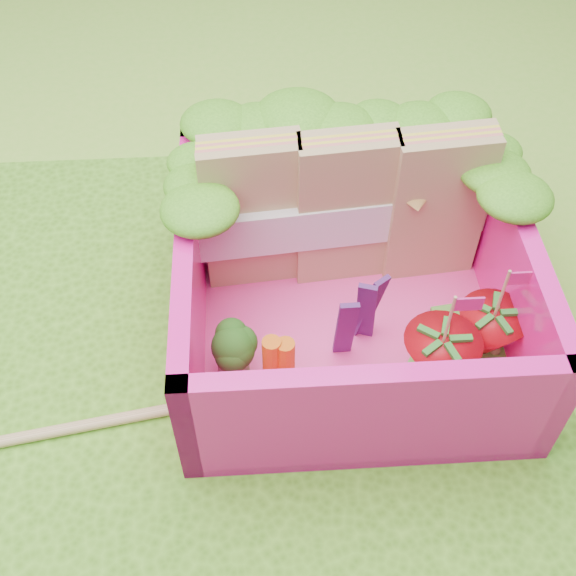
% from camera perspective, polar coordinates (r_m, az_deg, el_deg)
% --- Properties ---
extents(ground, '(14.00, 14.00, 0.00)m').
position_cam_1_polar(ground, '(2.92, -4.62, -6.07)').
color(ground, '#84D03A').
rests_on(ground, ground).
extents(placemat, '(2.60, 2.60, 0.03)m').
position_cam_1_polar(placemat, '(2.91, -4.64, -5.90)').
color(placemat, '#4C8E20').
rests_on(placemat, ground).
extents(bento_floor, '(1.30, 1.30, 0.05)m').
position_cam_1_polar(bento_floor, '(2.99, 4.68, -2.60)').
color(bento_floor, '#FF419D').
rests_on(bento_floor, placemat).
extents(bento_box, '(1.30, 1.30, 0.55)m').
position_cam_1_polar(bento_box, '(2.80, 5.00, 0.56)').
color(bento_box, '#FD1598').
rests_on(bento_box, placemat).
extents(lettuce_ruffle, '(1.43, 0.77, 0.11)m').
position_cam_1_polar(lettuce_ruffle, '(2.90, 4.38, 11.64)').
color(lettuce_ruffle, '#3A8A19').
rests_on(lettuce_ruffle, bento_box).
extents(sandwich_stack, '(1.25, 0.28, 0.69)m').
position_cam_1_polar(sandwich_stack, '(2.91, 4.57, 6.22)').
color(sandwich_stack, tan).
rests_on(sandwich_stack, bento_floor).
extents(broccoli, '(0.31, 0.31, 0.25)m').
position_cam_1_polar(broccoli, '(2.66, -4.46, -4.70)').
color(broccoli, '#64AB53').
rests_on(broccoli, bento_floor).
extents(carrot_sticks, '(0.12, 0.07, 0.27)m').
position_cam_1_polar(carrot_sticks, '(2.65, -0.74, -6.06)').
color(carrot_sticks, orange).
rests_on(carrot_sticks, bento_floor).
extents(purple_wedges, '(0.18, 0.14, 0.38)m').
position_cam_1_polar(purple_wedges, '(2.74, 5.78, -2.16)').
color(purple_wedges, '#491855').
rests_on(purple_wedges, bento_floor).
extents(strawberry_left, '(0.28, 0.28, 0.52)m').
position_cam_1_polar(strawberry_left, '(2.70, 11.73, -5.82)').
color(strawberry_left, '#B5100B').
rests_on(strawberry_left, bento_floor).
extents(strawberry_right, '(0.26, 0.26, 0.50)m').
position_cam_1_polar(strawberry_right, '(2.83, 15.51, -3.61)').
color(strawberry_right, '#B5100B').
rests_on(strawberry_right, bento_floor).
extents(snap_peas, '(0.60, 0.56, 0.05)m').
position_cam_1_polar(snap_peas, '(2.90, 12.95, -4.84)').
color(snap_peas, green).
rests_on(snap_peas, bento_floor).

